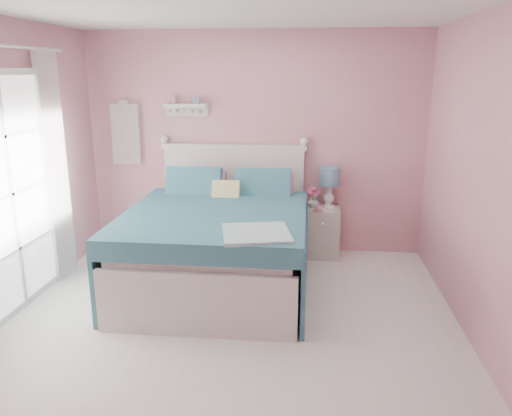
% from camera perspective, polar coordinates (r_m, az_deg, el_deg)
% --- Properties ---
extents(floor, '(4.50, 4.50, 0.00)m').
position_cam_1_polar(floor, '(4.26, -3.62, -14.67)').
color(floor, silver).
rests_on(floor, ground).
extents(room_shell, '(4.50, 4.50, 4.50)m').
position_cam_1_polar(room_shell, '(3.73, -4.03, 6.89)').
color(room_shell, '#CC818A').
rests_on(room_shell, floor).
extents(bed, '(1.76, 2.25, 1.30)m').
position_cam_1_polar(bed, '(5.14, -4.25, -4.10)').
color(bed, silver).
rests_on(bed, floor).
extents(nightstand, '(0.41, 0.40, 0.59)m').
position_cam_1_polar(nightstand, '(5.96, 7.50, -2.76)').
color(nightstand, beige).
rests_on(nightstand, floor).
extents(table_lamp, '(0.24, 0.24, 0.48)m').
position_cam_1_polar(table_lamp, '(5.87, 8.40, 3.27)').
color(table_lamp, white).
rests_on(table_lamp, nightstand).
extents(vase, '(0.13, 0.13, 0.14)m').
position_cam_1_polar(vase, '(5.90, 6.57, 0.72)').
color(vase, silver).
rests_on(vase, nightstand).
extents(teacup, '(0.11, 0.11, 0.07)m').
position_cam_1_polar(teacup, '(5.73, 7.13, -0.07)').
color(teacup, pink).
rests_on(teacup, nightstand).
extents(roses, '(0.14, 0.11, 0.12)m').
position_cam_1_polar(roses, '(5.87, 6.58, 1.75)').
color(roses, '#DA4A85').
rests_on(roses, vase).
extents(wall_shelf, '(0.50, 0.15, 0.25)m').
position_cam_1_polar(wall_shelf, '(6.02, -7.96, 11.41)').
color(wall_shelf, silver).
rests_on(wall_shelf, room_shell).
extents(hanging_dress, '(0.34, 0.03, 0.72)m').
position_cam_1_polar(hanging_dress, '(6.26, -14.67, 8.13)').
color(hanging_dress, white).
rests_on(hanging_dress, room_shell).
extents(french_door, '(0.04, 1.32, 2.16)m').
position_cam_1_polar(french_door, '(4.93, -26.23, 1.36)').
color(french_door, silver).
rests_on(french_door, floor).
extents(curtain_far, '(0.04, 0.40, 2.32)m').
position_cam_1_polar(curtain_far, '(5.51, -21.89, 4.29)').
color(curtain_far, white).
rests_on(curtain_far, floor).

